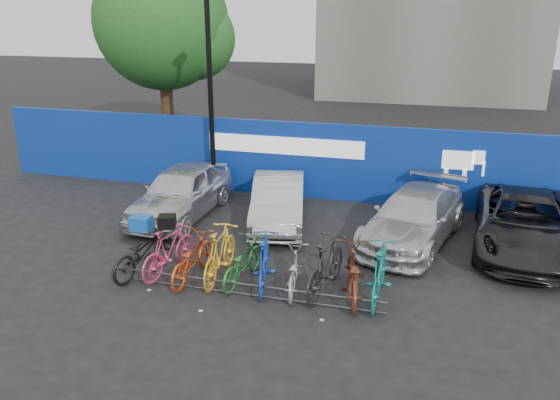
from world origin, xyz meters
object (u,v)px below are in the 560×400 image
at_px(lamppost, 210,93).
at_px(bike_9, 379,273).
at_px(car_3, 525,223).
at_px(bike_0, 144,251).
at_px(bike_rack, 251,290).
at_px(car_2, 414,217).
at_px(bike_6, 293,271).
at_px(bike_8, 352,274).
at_px(car_1, 278,201).
at_px(bike_3, 220,254).
at_px(bike_7, 326,266).
at_px(bike_2, 192,258).
at_px(bike_1, 169,250).
at_px(car_0, 181,191).
at_px(tree, 168,26).
at_px(bike_4, 242,262).
at_px(bike_5, 264,262).

height_order(lamppost, bike_9, lamppost).
height_order(car_3, bike_0, car_3).
bearing_deg(bike_rack, car_2, 51.13).
bearing_deg(bike_6, bike_8, 173.10).
relative_size(lamppost, car_1, 1.54).
distance_m(lamppost, bike_3, 6.43).
relative_size(bike_rack, car_1, 1.41).
bearing_deg(car_2, bike_7, -101.78).
relative_size(bike_rack, bike_0, 2.79).
distance_m(car_3, bike_2, 8.16).
bearing_deg(bike_0, bike_1, -156.42).
xyz_separation_m(car_0, bike_2, (1.88, -3.55, -0.24)).
distance_m(tree, bike_7, 13.71).
height_order(car_0, bike_2, car_0).
distance_m(bike_4, bike_5, 0.54).
bearing_deg(bike_rack, bike_7, 23.37).
height_order(tree, bike_6, tree).
height_order(bike_rack, car_1, car_1).
distance_m(bike_rack, car_2, 5.02).
distance_m(lamppost, bike_4, 6.70).
relative_size(bike_4, bike_6, 1.05).
xyz_separation_m(bike_rack, bike_7, (1.45, 0.63, 0.45)).
bearing_deg(car_2, bike_9, -84.25).
distance_m(car_0, bike_7, 5.91).
bearing_deg(car_3, car_0, -174.36).
height_order(tree, bike_7, tree).
relative_size(car_0, bike_3, 2.16).
bearing_deg(lamppost, car_3, -11.99).
relative_size(car_0, bike_9, 2.14).
height_order(tree, car_2, tree).
bearing_deg(bike_3, car_0, -55.02).
bearing_deg(bike_4, car_2, -128.91).
bearing_deg(tree, bike_5, -55.73).
xyz_separation_m(lamppost, bike_4, (2.81, -5.40, -2.80)).
distance_m(lamppost, bike_2, 6.42).
distance_m(bike_4, bike_8, 2.41).
bearing_deg(car_0, car_1, 5.42).
relative_size(car_2, bike_8, 2.25).
distance_m(bike_rack, bike_8, 2.13).
xyz_separation_m(bike_3, bike_8, (2.93, -0.05, -0.07)).
height_order(bike_0, bike_2, bike_0).
bearing_deg(bike_6, bike_5, -9.10).
bearing_deg(bike_6, car_1, -79.02).
xyz_separation_m(car_0, bike_4, (3.01, -3.40, -0.27)).
bearing_deg(bike_rack, bike_1, 165.32).
xyz_separation_m(lamppost, bike_2, (1.68, -5.55, -2.77)).
height_order(car_3, bike_5, car_3).
xyz_separation_m(lamppost, car_3, (8.98, -1.91, -2.58)).
distance_m(bike_rack, car_0, 5.29).
xyz_separation_m(car_2, bike_1, (-5.24, -3.33, -0.09)).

